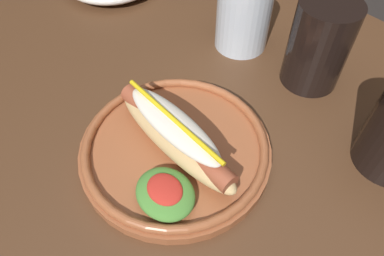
# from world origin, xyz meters

# --- Properties ---
(dining_table) EXTENTS (1.36, 0.81, 0.74)m
(dining_table) POSITION_xyz_m (0.00, 0.00, 0.64)
(dining_table) COLOR #51331E
(dining_table) RESTS_ON ground_plane
(hot_dog_plate) EXTENTS (0.25, 0.25, 0.08)m
(hot_dog_plate) POSITION_xyz_m (0.05, -0.09, 0.76)
(hot_dog_plate) COLOR #9E5633
(hot_dog_plate) RESTS_ON dining_table
(soda_cup) EXTENTS (0.09, 0.09, 0.13)m
(soda_cup) POSITION_xyz_m (0.08, 0.17, 0.81)
(soda_cup) COLOR black
(soda_cup) RESTS_ON dining_table
(water_cup) EXTENTS (0.09, 0.09, 0.12)m
(water_cup) POSITION_xyz_m (-0.06, 0.15, 0.80)
(water_cup) COLOR silver
(water_cup) RESTS_ON dining_table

